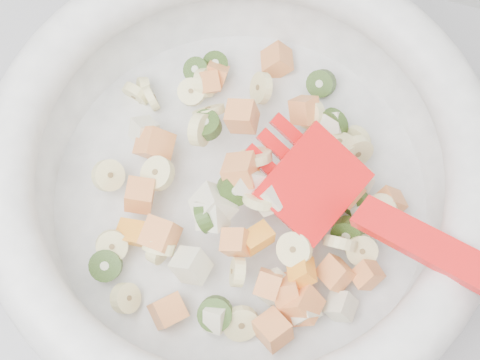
% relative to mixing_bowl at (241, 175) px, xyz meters
% --- Properties ---
extents(mixing_bowl, '(0.51, 0.39, 0.16)m').
position_rel_mixing_bowl_xyz_m(mixing_bowl, '(0.00, 0.00, 0.00)').
color(mixing_bowl, white).
rests_on(mixing_bowl, counter).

